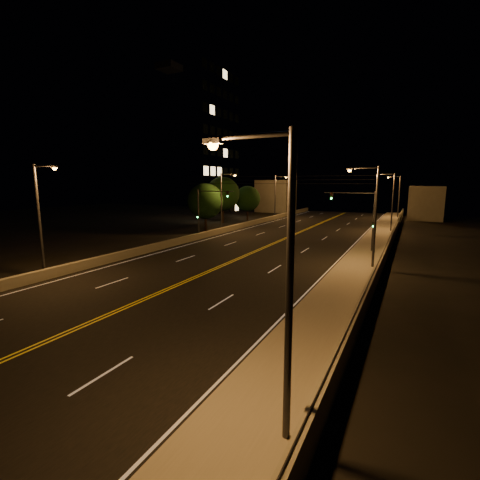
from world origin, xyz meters
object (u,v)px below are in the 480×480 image
at_px(streetlight_2, 391,198).
at_px(tree_0, 205,201).
at_px(traffic_signal_left, 205,208).
at_px(streetlight_6, 277,194).
at_px(streetlight_1, 372,210).
at_px(streetlight_3, 398,194).
at_px(building_tower, 172,146).
at_px(streetlight_0, 279,271).
at_px(streetlight_5, 223,198).
at_px(tree_1, 223,194).
at_px(traffic_signal_right, 364,214).
at_px(tree_2, 248,199).
at_px(streetlight_4, 41,213).

distance_m(streetlight_2, tree_0, 26.43).
relative_size(traffic_signal_left, tree_0, 0.89).
relative_size(streetlight_6, tree_0, 1.20).
relative_size(streetlight_1, streetlight_2, 1.00).
distance_m(streetlight_2, streetlight_3, 21.49).
bearing_deg(building_tower, tree_0, -41.83).
distance_m(streetlight_0, streetlight_5, 41.29).
bearing_deg(tree_0, streetlight_3, 52.81).
relative_size(streetlight_3, streetlight_6, 1.00).
bearing_deg(streetlight_5, tree_1, 119.64).
bearing_deg(traffic_signal_left, traffic_signal_right, 0.00).
distance_m(building_tower, tree_2, 20.26).
distance_m(streetlight_4, tree_2, 43.58).
bearing_deg(streetlight_4, tree_0, 96.04).
relative_size(streetlight_6, traffic_signal_right, 1.34).
distance_m(traffic_signal_left, tree_2, 23.29).
xyz_separation_m(streetlight_1, tree_1, (-27.46, 24.36, 0.21)).
relative_size(streetlight_5, streetlight_6, 1.00).
bearing_deg(tree_2, tree_1, -112.24).
bearing_deg(streetlight_3, streetlight_0, -90.00).
bearing_deg(tree_2, streetlight_6, 55.07).
bearing_deg(streetlight_2, building_tower, 172.16).
bearing_deg(streetlight_5, traffic_signal_left, -80.65).
height_order(streetlight_2, streetlight_6, same).
bearing_deg(streetlight_3, streetlight_5, -123.96).
distance_m(traffic_signal_right, building_tower, 48.10).
height_order(streetlight_3, tree_2, streetlight_3).
relative_size(streetlight_1, building_tower, 0.28).
bearing_deg(streetlight_2, traffic_signal_left, -140.29).
bearing_deg(streetlight_5, streetlight_4, -90.00).
distance_m(traffic_signal_right, traffic_signal_left, 18.83).
xyz_separation_m(streetlight_3, traffic_signal_left, (-20.32, -38.37, -0.96)).
bearing_deg(building_tower, streetlight_4, -64.04).
bearing_deg(streetlight_1, tree_1, 138.43).
height_order(streetlight_6, tree_2, streetlight_6).
xyz_separation_m(traffic_signal_right, tree_2, (-23.71, 22.78, 0.14)).
relative_size(streetlight_2, streetlight_3, 1.00).
relative_size(streetlight_0, streetlight_5, 1.00).
bearing_deg(streetlight_2, streetlight_3, 90.00).
xyz_separation_m(streetlight_6, building_tower, (-21.12, -5.47, 9.68)).
height_order(streetlight_0, streetlight_2, same).
bearing_deg(tree_2, traffic_signal_right, -43.85).
distance_m(streetlight_1, traffic_signal_right, 7.34).
xyz_separation_m(streetlight_4, streetlight_5, (0.00, 27.22, 0.00)).
distance_m(streetlight_0, streetlight_1, 21.60).
bearing_deg(traffic_signal_right, tree_1, 146.44).
distance_m(streetlight_0, traffic_signal_right, 28.78).
height_order(tree_0, tree_2, tree_0).
xyz_separation_m(streetlight_1, streetlight_3, (0.00, 45.49, 0.00)).
relative_size(streetlight_1, traffic_signal_right, 1.34).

